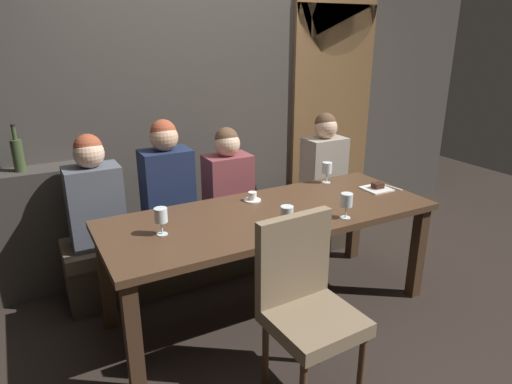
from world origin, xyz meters
name	(u,v)px	position (x,y,z in m)	size (l,w,h in m)	color
ground	(270,308)	(0.00, 0.00, 0.00)	(9.00, 9.00, 0.00)	black
back_wall_tiled	(198,78)	(0.00, 1.22, 1.50)	(6.00, 0.12, 3.00)	#423D38
arched_door	(333,86)	(1.35, 1.15, 1.36)	(0.90, 0.05, 2.55)	brown
back_counter	(10,237)	(-1.55, 1.04, 0.47)	(1.10, 0.28, 0.95)	#38342F
dining_table	(271,224)	(0.00, 0.00, 0.65)	(2.20, 0.84, 0.74)	#412B1C
banquette_bench	(227,241)	(0.00, 0.70, 0.23)	(2.50, 0.44, 0.45)	#40352A
chair_near_side	(305,297)	(-0.21, -0.72, 0.56)	(0.46, 0.46, 0.98)	#4C3321
diner_redhead	(94,194)	(-0.99, 0.68, 0.82)	(0.36, 0.24, 0.78)	#4C515B
diner_bearded	(167,179)	(-0.48, 0.70, 0.84)	(0.36, 0.24, 0.83)	#192342
diner_far_end	(228,175)	(0.03, 0.72, 0.79)	(0.36, 0.24, 0.72)	brown
diner_near_end	(324,158)	(0.97, 0.73, 0.81)	(0.36, 0.24, 0.76)	#9E9384
wine_bottle_pale_label	(18,154)	(-1.41, 1.03, 1.07)	(0.08, 0.08, 0.33)	#384728
wine_glass_far_left	(327,169)	(0.69, 0.32, 0.85)	(0.08, 0.08, 0.16)	silver
wine_glass_near_left	(161,216)	(-0.74, 0.00, 0.86)	(0.08, 0.08, 0.16)	silver
wine_glass_end_right	(287,214)	(-0.08, -0.32, 0.86)	(0.08, 0.08, 0.16)	silver
wine_glass_far_right	(347,201)	(0.37, -0.31, 0.86)	(0.08, 0.08, 0.16)	silver
espresso_cup	(252,197)	(-0.01, 0.24, 0.77)	(0.12, 0.12, 0.06)	white
dessert_plate	(377,188)	(0.93, 0.01, 0.75)	(0.19, 0.19, 0.05)	white
fork_on_table	(393,187)	(1.06, -0.02, 0.74)	(0.02, 0.17, 0.01)	silver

